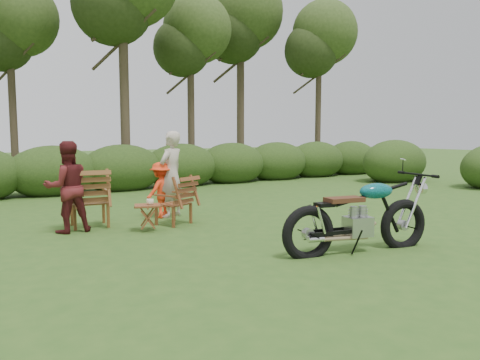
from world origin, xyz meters
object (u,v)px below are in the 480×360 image
side_table (148,218)px  cup (150,202)px  lawn_chair_left (90,227)px  lawn_chair_right (174,224)px  child (161,218)px  motorcycle (357,251)px  adult_a (172,217)px  adult_b (69,232)px

side_table → cup: (0.04, -0.03, 0.29)m
lawn_chair_left → lawn_chair_right: bearing=162.6°
lawn_chair_left → child: bearing=-167.7°
cup → child: 1.42m
lawn_chair_right → lawn_chair_left: lawn_chair_left is taller
motorcycle → side_table: 3.67m
motorcycle → cup: bearing=135.3°
lawn_chair_left → cup: 1.37m
adult_a → adult_b: (-2.17, -0.38, 0.00)m
cup → adult_b: size_ratio=0.08×
child → adult_b: bearing=-10.1°
adult_b → lawn_chair_right: bearing=168.1°
side_table → cup: cup is taller
lawn_chair_left → adult_a: size_ratio=0.60×
cup → adult_b: adult_b is taller
side_table → adult_a: size_ratio=0.27×
adult_a → child: size_ratio=1.55×
lawn_chair_right → child: 0.78m
lawn_chair_left → side_table: bearing=135.2°
lawn_chair_left → cup: cup is taller
lawn_chair_left → cup: size_ratio=8.29×
motorcycle → cup: (-1.97, 3.03, 0.53)m
motorcycle → side_table: bearing=135.6°
lawn_chair_right → cup: 0.88m
lawn_chair_left → motorcycle: bearing=132.3°
lawn_chair_right → motorcycle: bearing=88.8°
lawn_chair_left → child: (1.48, 0.11, 0.00)m
lawn_chair_right → lawn_chair_left: (-1.40, 0.66, 0.00)m
motorcycle → adult_a: (-1.04, 4.12, 0.00)m
lawn_chair_right → cup: bearing=5.5°
lawn_chair_right → lawn_chair_left: bearing=-48.6°
lawn_chair_left → adult_a: (1.71, 0.09, 0.00)m
lawn_chair_right → side_table: (-0.66, -0.31, 0.24)m
lawn_chair_right → adult_a: bearing=-135.8°
motorcycle → adult_a: 4.25m
side_table → child: (0.74, 1.08, -0.24)m
motorcycle → lawn_chair_right: (-1.35, 3.37, 0.00)m
lawn_chair_left → side_table: 1.24m
cup → child: bearing=57.7°
adult_a → child: (-0.23, 0.02, 0.00)m
motorcycle → adult_b: (-3.20, 3.74, 0.00)m
motorcycle → child: motorcycle is taller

